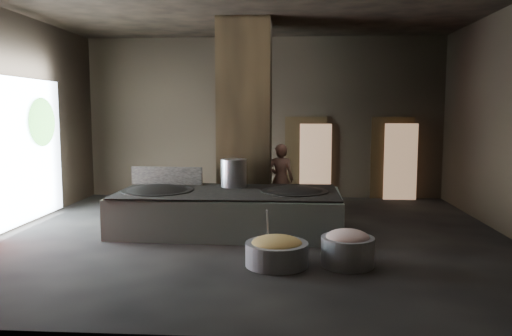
# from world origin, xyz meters

# --- Properties ---
(floor) EXTENTS (10.00, 9.00, 0.10)m
(floor) POSITION_xyz_m (0.00, 0.00, -0.05)
(floor) COLOR black
(floor) RESTS_ON ground
(back_wall) EXTENTS (10.00, 0.10, 4.50)m
(back_wall) POSITION_xyz_m (0.00, 4.55, 2.25)
(back_wall) COLOR black
(back_wall) RESTS_ON ground
(front_wall) EXTENTS (10.00, 0.10, 4.50)m
(front_wall) POSITION_xyz_m (0.00, -4.55, 2.25)
(front_wall) COLOR black
(front_wall) RESTS_ON ground
(left_wall) EXTENTS (0.10, 9.00, 4.50)m
(left_wall) POSITION_xyz_m (-5.05, 0.00, 2.25)
(left_wall) COLOR black
(left_wall) RESTS_ON ground
(pillar) EXTENTS (1.20, 1.20, 4.50)m
(pillar) POSITION_xyz_m (-0.30, 1.90, 2.25)
(pillar) COLOR black
(pillar) RESTS_ON ground
(hearth_platform) EXTENTS (4.60, 2.31, 0.79)m
(hearth_platform) POSITION_xyz_m (-0.51, 0.32, 0.39)
(hearth_platform) COLOR #A2B5A3
(hearth_platform) RESTS_ON ground
(platform_cap) EXTENTS (4.43, 2.13, 0.03)m
(platform_cap) POSITION_xyz_m (-0.51, 0.32, 0.82)
(platform_cap) COLOR black
(platform_cap) RESTS_ON hearth_platform
(wok_left) EXTENTS (1.43, 1.43, 0.39)m
(wok_left) POSITION_xyz_m (-1.96, 0.27, 0.75)
(wok_left) COLOR black
(wok_left) RESTS_ON hearth_platform
(wok_left_rim) EXTENTS (1.46, 1.46, 0.05)m
(wok_left_rim) POSITION_xyz_m (-1.96, 0.27, 0.82)
(wok_left_rim) COLOR black
(wok_left_rim) RESTS_ON hearth_platform
(wok_right) EXTENTS (1.33, 1.33, 0.37)m
(wok_right) POSITION_xyz_m (0.84, 0.37, 0.75)
(wok_right) COLOR black
(wok_right) RESTS_ON hearth_platform
(wok_right_rim) EXTENTS (1.36, 1.36, 0.05)m
(wok_right_rim) POSITION_xyz_m (0.84, 0.37, 0.82)
(wok_right_rim) COLOR black
(wok_right_rim) RESTS_ON hearth_platform
(stock_pot) EXTENTS (0.55, 0.55, 0.59)m
(stock_pot) POSITION_xyz_m (-0.46, 0.87, 1.13)
(stock_pot) COLOR #95979C
(stock_pot) RESTS_ON hearth_platform
(splash_guard) EXTENTS (1.58, 0.11, 0.39)m
(splash_guard) POSITION_xyz_m (-1.96, 1.07, 1.03)
(splash_guard) COLOR black
(splash_guard) RESTS_ON hearth_platform
(cook) EXTENTS (0.64, 0.43, 1.68)m
(cook) POSITION_xyz_m (0.53, 2.05, 0.84)
(cook) COLOR brown
(cook) RESTS_ON ground
(veg_basin) EXTENTS (1.31, 1.31, 0.37)m
(veg_basin) POSITION_xyz_m (0.54, -1.92, 0.18)
(veg_basin) COLOR gray
(veg_basin) RESTS_ON ground
(veg_fill) EXTENTS (0.82, 0.82, 0.25)m
(veg_fill) POSITION_xyz_m (0.54, -1.92, 0.35)
(veg_fill) COLOR olive
(veg_fill) RESTS_ON veg_basin
(ladle) EXTENTS (0.05, 0.40, 0.71)m
(ladle) POSITION_xyz_m (0.39, -1.77, 0.55)
(ladle) COLOR #95979C
(ladle) RESTS_ON veg_basin
(meat_basin) EXTENTS (0.85, 0.85, 0.46)m
(meat_basin) POSITION_xyz_m (1.66, -1.86, 0.23)
(meat_basin) COLOR gray
(meat_basin) RESTS_ON ground
(meat_fill) EXTENTS (0.70, 0.70, 0.27)m
(meat_fill) POSITION_xyz_m (1.66, -1.86, 0.45)
(meat_fill) COLOR #B3746B
(meat_fill) RESTS_ON meat_basin
(doorway_near) EXTENTS (1.18, 0.08, 2.38)m
(doorway_near) POSITION_xyz_m (1.20, 4.45, 1.10)
(doorway_near) COLOR black
(doorway_near) RESTS_ON ground
(doorway_near_glow) EXTENTS (0.88, 0.04, 2.09)m
(doorway_near_glow) POSITION_xyz_m (1.47, 4.37, 1.05)
(doorway_near_glow) COLOR #8C6647
(doorway_near_glow) RESTS_ON ground
(doorway_far) EXTENTS (1.18, 0.08, 2.38)m
(doorway_far) POSITION_xyz_m (3.60, 4.45, 1.10)
(doorway_far) COLOR black
(doorway_far) RESTS_ON ground
(doorway_far_glow) EXTENTS (0.90, 0.04, 2.12)m
(doorway_far_glow) POSITION_xyz_m (3.80, 4.25, 1.05)
(doorway_far_glow) COLOR #8C6647
(doorway_far_glow) RESTS_ON ground
(left_opening) EXTENTS (0.04, 4.20, 3.10)m
(left_opening) POSITION_xyz_m (-4.95, 0.20, 1.60)
(left_opening) COLOR white
(left_opening) RESTS_ON ground
(tree_silhouette) EXTENTS (0.28, 1.10, 1.10)m
(tree_silhouette) POSITION_xyz_m (-4.85, 1.30, 2.20)
(tree_silhouette) COLOR #194714
(tree_silhouette) RESTS_ON left_opening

